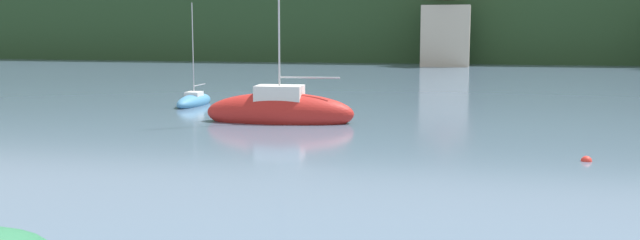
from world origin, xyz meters
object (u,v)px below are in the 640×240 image
mooring_buoy_mid (586,161)px  sailboat_far_0 (194,101)px  sailboat_far_1 (280,111)px  shore_building_west (446,27)px

mooring_buoy_mid → sailboat_far_0: bearing=146.3°
sailboat_far_0 → mooring_buoy_mid: (21.11, -14.06, -0.26)m
sailboat_far_1 → shore_building_west: bearing=-99.4°
sailboat_far_0 → sailboat_far_1: size_ratio=0.55×
sailboat_far_0 → sailboat_far_1: (7.44, -6.42, 0.31)m
sailboat_far_0 → sailboat_far_1: bearing=47.5°
sailboat_far_0 → mooring_buoy_mid: sailboat_far_0 is taller
sailboat_far_1 → mooring_buoy_mid: 15.66m
shore_building_west → sailboat_far_0: bearing=-103.8°
shore_building_west → sailboat_far_0: 53.59m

